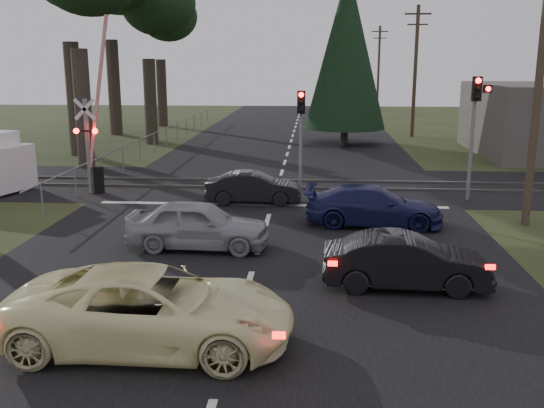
# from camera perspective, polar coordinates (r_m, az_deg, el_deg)

# --- Properties ---
(ground) EXTENTS (120.00, 120.00, 0.00)m
(ground) POSITION_cam_1_polar(r_m,az_deg,el_deg) (14.79, -2.22, -7.46)
(ground) COLOR #293317
(ground) RESTS_ON ground
(road) EXTENTS (14.00, 100.00, 0.01)m
(road) POSITION_cam_1_polar(r_m,az_deg,el_deg) (24.36, 0.29, 0.88)
(road) COLOR black
(road) RESTS_ON ground
(rail_corridor) EXTENTS (120.00, 8.00, 0.01)m
(rail_corridor) POSITION_cam_1_polar(r_m,az_deg,el_deg) (26.31, 0.57, 1.82)
(rail_corridor) COLOR black
(rail_corridor) RESTS_ON ground
(stop_line) EXTENTS (13.00, 0.35, 0.00)m
(stop_line) POSITION_cam_1_polar(r_m,az_deg,el_deg) (22.61, -0.01, -0.08)
(stop_line) COLOR silver
(stop_line) RESTS_ON ground
(rail_near) EXTENTS (120.00, 0.12, 0.10)m
(rail_near) POSITION_cam_1_polar(r_m,az_deg,el_deg) (25.52, 0.46, 1.56)
(rail_near) COLOR #59544C
(rail_near) RESTS_ON ground
(rail_far) EXTENTS (120.00, 0.12, 0.10)m
(rail_far) POSITION_cam_1_polar(r_m,az_deg,el_deg) (27.09, 0.67, 2.24)
(rail_far) COLOR #59544C
(rail_far) RESTS_ON ground
(crossing_signal) EXTENTS (1.62, 0.38, 6.96)m
(crossing_signal) POSITION_cam_1_polar(r_m,az_deg,el_deg) (25.32, -16.48, 5.53)
(crossing_signal) COLOR slate
(crossing_signal) RESTS_ON ground
(traffic_signal_right) EXTENTS (0.68, 0.48, 4.70)m
(traffic_signal_right) POSITION_cam_1_polar(r_m,az_deg,el_deg) (24.07, 18.64, 8.01)
(traffic_signal_right) COLOR slate
(traffic_signal_right) RESTS_ON ground
(traffic_signal_center) EXTENTS (0.32, 0.48, 4.10)m
(traffic_signal_center) POSITION_cam_1_polar(r_m,az_deg,el_deg) (24.55, 2.75, 7.58)
(traffic_signal_center) COLOR slate
(traffic_signal_center) RESTS_ON ground
(utility_pole_near) EXTENTS (1.80, 0.26, 9.00)m
(utility_pole_near) POSITION_cam_1_polar(r_m,az_deg,el_deg) (20.95, 23.86, 10.78)
(utility_pole_near) COLOR #4C3D2D
(utility_pole_near) RESTS_ON ground
(utility_pole_mid) EXTENTS (1.80, 0.26, 9.00)m
(utility_pole_mid) POSITION_cam_1_polar(r_m,az_deg,el_deg) (44.30, 13.34, 12.27)
(utility_pole_mid) COLOR #4C3D2D
(utility_pole_mid) RESTS_ON ground
(utility_pole_far) EXTENTS (1.80, 0.26, 9.00)m
(utility_pole_far) POSITION_cam_1_polar(r_m,az_deg,el_deg) (69.10, 10.00, 12.66)
(utility_pole_far) COLOR #4C3D2D
(utility_pole_far) RESTS_ON ground
(euc_tree_e) EXTENTS (6.00, 6.00, 13.20)m
(euc_tree_e) POSITION_cam_1_polar(r_m,az_deg,el_deg) (51.48, -10.65, 17.82)
(euc_tree_e) COLOR #473D33
(euc_tree_e) RESTS_ON ground
(conifer_tree) EXTENTS (5.20, 5.20, 11.00)m
(conifer_tree) POSITION_cam_1_polar(r_m,az_deg,el_deg) (39.80, 7.03, 14.27)
(conifer_tree) COLOR #473D33
(conifer_tree) RESTS_ON ground
(fence_left) EXTENTS (0.10, 36.00, 1.20)m
(fence_left) POSITION_cam_1_polar(r_m,az_deg,el_deg) (37.79, -10.40, 5.10)
(fence_left) COLOR slate
(fence_left) RESTS_ON ground
(cream_coupe) EXTENTS (5.35, 2.49, 1.48)m
(cream_coupe) POSITION_cam_1_polar(r_m,az_deg,el_deg) (11.66, -11.26, -9.66)
(cream_coupe) COLOR #F9F2B2
(cream_coupe) RESTS_ON ground
(dark_hatchback) EXTENTS (3.92, 1.47, 1.28)m
(dark_hatchback) POSITION_cam_1_polar(r_m,az_deg,el_deg) (14.64, 12.48, -5.34)
(dark_hatchback) COLOR black
(dark_hatchback) RESTS_ON ground
(silver_car) EXTENTS (4.12, 1.81, 1.38)m
(silver_car) POSITION_cam_1_polar(r_m,az_deg,el_deg) (17.39, -6.95, -1.96)
(silver_car) COLOR #919298
(silver_car) RESTS_ON ground
(blue_sedan) EXTENTS (4.54, 2.08, 1.29)m
(blue_sedan) POSITION_cam_1_polar(r_m,az_deg,el_deg) (19.99, 9.53, -0.19)
(blue_sedan) COLOR #171946
(blue_sedan) RESTS_ON ground
(dark_car_far) EXTENTS (3.61, 1.33, 1.18)m
(dark_car_far) POSITION_cam_1_polar(r_m,az_deg,el_deg) (22.83, -1.72, 1.54)
(dark_car_far) COLOR black
(dark_car_far) RESTS_ON ground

